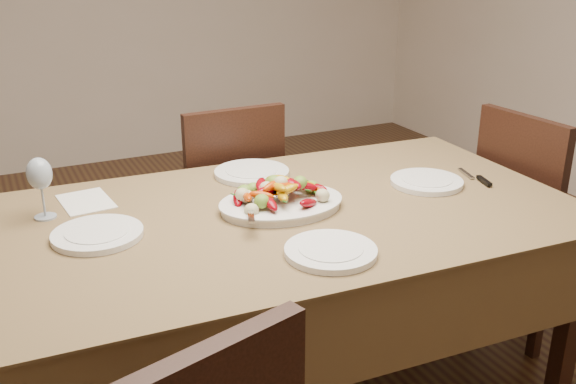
# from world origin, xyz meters

# --- Properties ---
(floor) EXTENTS (6.00, 6.00, 0.00)m
(floor) POSITION_xyz_m (0.00, 0.00, 0.00)
(floor) COLOR #3A2211
(floor) RESTS_ON ground
(dining_table) EXTENTS (1.89, 1.13, 0.76)m
(dining_table) POSITION_xyz_m (-0.10, -0.12, 0.38)
(dining_table) COLOR brown
(dining_table) RESTS_ON ground
(chair_far) EXTENTS (0.43, 0.43, 0.95)m
(chair_far) POSITION_xyz_m (-0.05, 0.66, 0.47)
(chair_far) COLOR black
(chair_far) RESTS_ON ground
(chair_right) EXTENTS (0.44, 0.44, 0.95)m
(chair_right) POSITION_xyz_m (1.09, -0.09, 0.47)
(chair_right) COLOR black
(chair_right) RESTS_ON ground
(serving_platter) EXTENTS (0.40, 0.31, 0.02)m
(serving_platter) POSITION_xyz_m (-0.12, -0.10, 0.77)
(serving_platter) COLOR white
(serving_platter) RESTS_ON dining_table
(roasted_vegetables) EXTENTS (0.33, 0.23, 0.09)m
(roasted_vegetables) POSITION_xyz_m (-0.12, -0.10, 0.83)
(roasted_vegetables) COLOR #72020A
(roasted_vegetables) RESTS_ON serving_platter
(serving_spoon) EXTENTS (0.28, 0.16, 0.03)m
(serving_spoon) POSITION_xyz_m (-0.18, -0.14, 0.81)
(serving_spoon) COLOR #9EA0A8
(serving_spoon) RESTS_ON serving_platter
(plate_left) EXTENTS (0.26, 0.26, 0.02)m
(plate_left) POSITION_xyz_m (-0.68, -0.07, 0.77)
(plate_left) COLOR white
(plate_left) RESTS_ON dining_table
(plate_right) EXTENTS (0.25, 0.25, 0.02)m
(plate_right) POSITION_xyz_m (0.44, -0.12, 0.77)
(plate_right) COLOR white
(plate_right) RESTS_ON dining_table
(plate_far) EXTENTS (0.27, 0.27, 0.02)m
(plate_far) POSITION_xyz_m (-0.08, 0.23, 0.77)
(plate_far) COLOR white
(plate_far) RESTS_ON dining_table
(plate_near) EXTENTS (0.25, 0.25, 0.02)m
(plate_near) POSITION_xyz_m (-0.13, -0.45, 0.77)
(plate_near) COLOR white
(plate_near) RESTS_ON dining_table
(wine_glass) EXTENTS (0.08, 0.08, 0.20)m
(wine_glass) POSITION_xyz_m (-0.80, 0.15, 0.86)
(wine_glass) COLOR #8C99A5
(wine_glass) RESTS_ON dining_table
(menu_card) EXTENTS (0.17, 0.22, 0.00)m
(menu_card) POSITION_xyz_m (-0.66, 0.23, 0.76)
(menu_card) COLOR silver
(menu_card) RESTS_ON dining_table
(table_knife) EXTENTS (0.07, 0.20, 0.01)m
(table_knife) POSITION_xyz_m (0.63, -0.16, 0.76)
(table_knife) COLOR #9EA0A8
(table_knife) RESTS_ON dining_table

